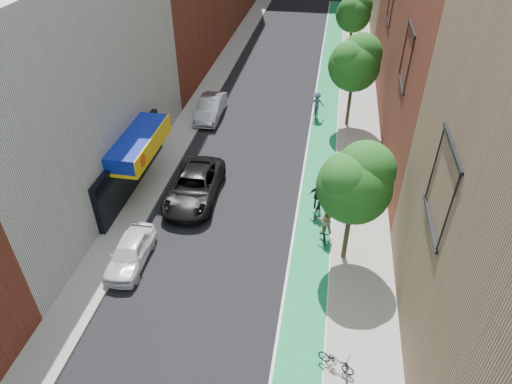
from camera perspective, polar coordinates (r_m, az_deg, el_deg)
The scene contains 14 objects.
bike_lane at distance 36.46m, azimuth 8.71°, elevation 9.85°, with size 2.00×68.00×0.01m, color #167D54.
sidewalk_left at distance 37.80m, azimuth -6.84°, elevation 11.13°, with size 2.00×68.00×0.15m, color gray.
sidewalk_right at distance 36.51m, azimuth 12.68°, elevation 9.53°, with size 3.00×68.00×0.15m, color gray.
building_left_white at distance 27.55m, azimuth -24.92°, elevation 11.60°, with size 8.00×20.00×12.00m, color silver.
tree_near at distance 20.33m, azimuth 12.39°, elevation 1.29°, with size 3.40×3.36×6.42m.
tree_mid at distance 32.76m, azimuth 12.31°, elevation 15.66°, with size 3.55×3.53×6.74m.
tree_far at distance 46.25m, azimuth 12.17°, elevation 21.20°, with size 3.30×3.25×6.21m.
parked_car_white at distance 23.01m, azimuth -15.46°, elevation -7.28°, with size 1.59×3.94×1.34m, color silver.
parked_car_black at distance 26.38m, azimuth -7.75°, elevation 0.69°, with size 2.70×5.85×1.63m, color black.
parked_car_silver at distance 35.11m, azimuth -5.71°, elevation 10.40°, with size 1.63×4.67×1.54m, color #94989C.
cyclist_lane_near at distance 23.68m, azimuth 8.60°, elevation -4.12°, with size 0.88×1.77×2.00m.
cyclist_lane_mid at distance 25.20m, azimuth 7.70°, elevation -1.27°, with size 1.05×1.70×2.07m.
cyclist_lane_far at distance 35.06m, azimuth 7.56°, elevation 10.57°, with size 1.18×1.61×2.08m.
parked_bike_far at distance 18.81m, azimuth 10.00°, elevation -20.07°, with size 0.53×1.53×0.80m, color black.
Camera 1 is at (4.09, -6.73, 16.08)m, focal length 32.00 mm.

